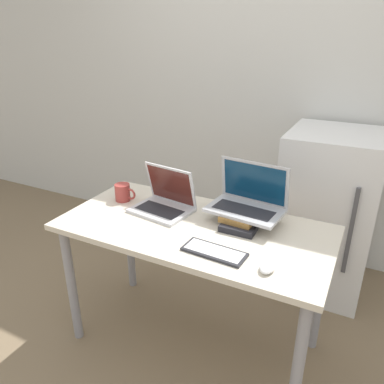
% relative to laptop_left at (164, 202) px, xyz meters
% --- Properties ---
extents(ground_plane, '(14.00, 14.00, 0.00)m').
position_rel_laptop_left_xyz_m(ground_plane, '(0.22, -0.42, -0.80)').
color(ground_plane, '#7A664C').
extents(wall_back, '(8.00, 0.05, 2.70)m').
position_rel_laptop_left_xyz_m(wall_back, '(0.22, 1.17, 0.55)').
color(wall_back, silver).
rests_on(wall_back, ground_plane).
extents(desk, '(1.35, 0.66, 0.75)m').
position_rel_laptop_left_xyz_m(desk, '(0.22, -0.09, -0.14)').
color(desk, beige).
rests_on(desk, ground_plane).
extents(laptop_left, '(0.33, 0.27, 0.24)m').
position_rel_laptop_left_xyz_m(laptop_left, '(0.00, 0.00, 0.00)').
color(laptop_left, silver).
rests_on(laptop_left, desk).
extents(book_stack, '(0.19, 0.28, 0.06)m').
position_rel_laptop_left_xyz_m(book_stack, '(0.43, 0.05, -0.02)').
color(book_stack, black).
rests_on(book_stack, desk).
extents(laptop_on_books, '(0.39, 0.26, 0.24)m').
position_rel_laptop_left_xyz_m(laptop_on_books, '(0.44, 0.09, 0.06)').
color(laptop_on_books, '#B2B2B7').
rests_on(laptop_on_books, book_stack).
extents(wireless_keyboard, '(0.29, 0.13, 0.01)m').
position_rel_laptop_left_xyz_m(wireless_keyboard, '(0.41, -0.27, -0.04)').
color(wireless_keyboard, '#28282D').
rests_on(wireless_keyboard, desk).
extents(mouse, '(0.06, 0.11, 0.03)m').
position_rel_laptop_left_xyz_m(mouse, '(0.66, -0.29, -0.03)').
color(mouse, white).
rests_on(mouse, desk).
extents(mug, '(0.13, 0.09, 0.10)m').
position_rel_laptop_left_xyz_m(mug, '(-0.27, 0.00, 0.00)').
color(mug, '#9E3833').
rests_on(mug, desk).
extents(mini_fridge, '(0.57, 0.61, 1.08)m').
position_rel_laptop_left_xyz_m(mini_fridge, '(0.75, 0.81, -0.26)').
color(mini_fridge, white).
rests_on(mini_fridge, ground_plane).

